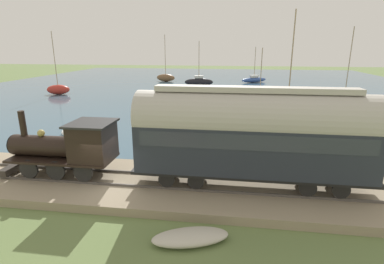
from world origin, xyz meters
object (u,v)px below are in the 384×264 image
object	(u,v)px
sailboat_red	(58,89)
sailboat_white	(344,99)
passenger_coach	(252,133)
sailboat_blue	(254,80)
sailboat_black	(199,82)
sailboat_teal	(260,96)
sailboat_brown	(166,78)
steam_locomotive	(71,145)
sailboat_gray	(286,120)
rowboat_mid_harbor	(43,146)
rowboat_off_pier	(183,146)
rowboat_far_out	(68,132)
beached_dinghy	(190,237)

from	to	relation	value
sailboat_red	sailboat_white	world-z (taller)	sailboat_white
passenger_coach	sailboat_blue	distance (m)	47.48
sailboat_black	sailboat_teal	xyz separation A→B (m)	(-13.45, -9.65, -0.20)
sailboat_brown	sailboat_red	bearing A→B (deg)	160.63
sailboat_blue	steam_locomotive	bearing A→B (deg)	132.74
sailboat_gray	rowboat_mid_harbor	bearing A→B (deg)	121.96
sailboat_gray	rowboat_off_pier	world-z (taller)	sailboat_gray
sailboat_black	steam_locomotive	bearing A→B (deg)	172.71
passenger_coach	sailboat_gray	bearing A→B (deg)	-16.00
steam_locomotive	sailboat_blue	size ratio (longest dim) A/B	0.86
steam_locomotive	sailboat_blue	world-z (taller)	sailboat_blue
sailboat_white	sailboat_blue	xyz separation A→B (m)	(21.78, 9.69, -0.05)
sailboat_teal	rowboat_off_pier	bearing A→B (deg)	165.26
rowboat_off_pier	rowboat_far_out	world-z (taller)	rowboat_far_out
passenger_coach	rowboat_mid_harbor	bearing A→B (deg)	71.30
sailboat_white	sailboat_teal	bearing A→B (deg)	96.41
sailboat_red	sailboat_gray	bearing A→B (deg)	-130.62
sailboat_blue	rowboat_far_out	bearing A→B (deg)	123.35
sailboat_gray	sailboat_brown	bearing A→B (deg)	35.75
sailboat_brown	rowboat_off_pier	world-z (taller)	sailboat_brown
sailboat_black	sailboat_white	world-z (taller)	sailboat_white
sailboat_blue	rowboat_far_out	xyz separation A→B (m)	(-39.13, 16.81, -0.35)
rowboat_off_pier	beached_dinghy	size ratio (longest dim) A/B	0.68
sailboat_blue	sailboat_teal	bearing A→B (deg)	145.44
passenger_coach	sailboat_teal	xyz separation A→B (m)	(26.73, -2.42, -2.50)
rowboat_mid_harbor	rowboat_off_pier	xyz separation A→B (m)	(1.52, -9.53, -0.08)
sailboat_red	rowboat_mid_harbor	xyz separation A→B (m)	(-22.99, -12.82, -0.52)
sailboat_red	sailboat_brown	distance (m)	22.30
passenger_coach	sailboat_black	xyz separation A→B (m)	(40.18, 7.23, -2.30)
sailboat_blue	beached_dinghy	xyz separation A→B (m)	(-51.29, 5.07, -0.35)
passenger_coach	sailboat_white	world-z (taller)	sailboat_white
sailboat_teal	beached_dinghy	bearing A→B (deg)	174.61
sailboat_teal	rowboat_mid_harbor	xyz separation A→B (m)	(-22.07, 16.19, -0.34)
rowboat_mid_harbor	sailboat_red	bearing A→B (deg)	50.31
sailboat_black	rowboat_off_pier	bearing A→B (deg)	-179.98
sailboat_teal	sailboat_white	bearing A→B (deg)	-93.46
sailboat_gray	rowboat_off_pier	bearing A→B (deg)	136.72
sailboat_brown	beached_dinghy	world-z (taller)	sailboat_brown
sailboat_teal	sailboat_blue	xyz separation A→B (m)	(20.59, -0.42, -0.01)
steam_locomotive	rowboat_far_out	bearing A→B (deg)	32.07
sailboat_blue	rowboat_off_pier	world-z (taller)	sailboat_blue
sailboat_black	rowboat_mid_harbor	world-z (taller)	sailboat_black
sailboat_blue	passenger_coach	bearing A→B (deg)	143.16
passenger_coach	rowboat_off_pier	xyz separation A→B (m)	(6.18, 4.24, -2.92)
sailboat_black	beached_dinghy	bearing A→B (deg)	-178.54
sailboat_teal	rowboat_far_out	bearing A→B (deg)	141.74
sailboat_red	rowboat_far_out	xyz separation A→B (m)	(-19.46, -12.62, -0.54)
sailboat_white	rowboat_far_out	xyz separation A→B (m)	(-17.35, 26.50, -0.41)
rowboat_mid_harbor	sailboat_teal	bearing A→B (deg)	-15.10
steam_locomotive	beached_dinghy	xyz separation A→B (m)	(-3.97, -6.60, -1.85)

